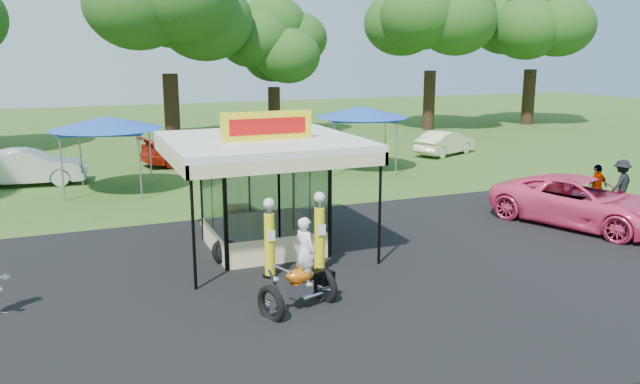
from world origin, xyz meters
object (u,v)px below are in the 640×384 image
(gas_station_kiosk, at_px, (263,192))
(spectator_east_b, at_px, (597,188))
(motorcycle, at_px, (303,272))
(kiosk_car, at_px, (244,216))
(gas_pump_left, at_px, (270,240))
(gas_pump_right, at_px, (320,234))
(tent_east, at_px, (362,112))
(tent_west, at_px, (106,123))
(spectator_east_a, at_px, (621,184))
(bg_car_c, at_px, (308,149))
(pink_sedan, at_px, (583,202))
(bg_car_b, at_px, (193,148))
(bg_car_a, at_px, (28,167))
(bg_car_e, at_px, (445,143))

(gas_station_kiosk, height_order, spectator_east_b, gas_station_kiosk)
(motorcycle, bearing_deg, kiosk_car, 65.50)
(gas_pump_left, bearing_deg, gas_pump_right, -4.21)
(tent_east, bearing_deg, tent_west, -177.38)
(spectator_east_a, bearing_deg, bg_car_c, -79.22)
(bg_car_c, bearing_deg, pink_sedan, -175.22)
(gas_pump_right, relative_size, bg_car_b, 0.41)
(kiosk_car, bearing_deg, pink_sedan, -109.35)
(pink_sedan, bearing_deg, bg_car_a, 120.05)
(gas_pump_right, height_order, tent_west, tent_west)
(gas_pump_right, bearing_deg, bg_car_c, 70.04)
(bg_car_c, xyz_separation_m, bg_car_e, (8.14, -0.79, -0.02))
(gas_pump_left, relative_size, motorcycle, 0.96)
(pink_sedan, relative_size, bg_car_c, 1.44)
(bg_car_b, relative_size, bg_car_c, 1.32)
(gas_pump_right, xyz_separation_m, tent_east, (7.50, 12.97, 1.81))
(gas_pump_left, xyz_separation_m, spectator_east_b, (13.44, 2.22, -0.16))
(spectator_east_b, relative_size, bg_car_c, 0.42)
(gas_station_kiosk, relative_size, tent_east, 1.19)
(pink_sedan, relative_size, spectator_east_b, 3.43)
(motorcycle, relative_size, tent_east, 0.50)
(bg_car_b, bearing_deg, motorcycle, 163.23)
(kiosk_car, height_order, spectator_east_b, spectator_east_b)
(gas_pump_left, height_order, tent_west, tent_west)
(bg_car_a, xyz_separation_m, bg_car_e, (21.78, 0.13, -0.11))
(tent_west, height_order, tent_east, tent_west)
(motorcycle, bearing_deg, spectator_east_a, -3.53)
(kiosk_car, relative_size, pink_sedan, 0.47)
(gas_pump_left, bearing_deg, tent_east, 55.46)
(bg_car_b, relative_size, bg_car_e, 1.31)
(bg_car_b, bearing_deg, kiosk_car, 163.25)
(bg_car_a, bearing_deg, spectator_east_b, -116.96)
(gas_pump_right, distance_m, tent_east, 15.09)
(gas_pump_left, relative_size, bg_car_b, 0.39)
(gas_pump_right, distance_m, kiosk_car, 4.77)
(bg_car_a, bearing_deg, tent_east, -92.37)
(gas_pump_right, xyz_separation_m, bg_car_c, (5.88, 16.19, -0.36))
(spectator_east_b, distance_m, bg_car_b, 19.74)
(bg_car_a, bearing_deg, pink_sedan, -122.87)
(gas_station_kiosk, xyz_separation_m, bg_car_c, (6.68, 13.73, -1.08))
(gas_pump_right, xyz_separation_m, bg_car_a, (-7.76, 15.26, -0.26))
(bg_car_c, height_order, bg_car_e, bg_car_c)
(motorcycle, bearing_deg, pink_sedan, -5.71)
(motorcycle, height_order, bg_car_b, motorcycle)
(bg_car_a, relative_size, bg_car_e, 1.16)
(kiosk_car, bearing_deg, tent_west, 25.43)
(gas_pump_left, bearing_deg, kiosk_car, 83.04)
(gas_pump_left, distance_m, gas_pump_right, 1.37)
(kiosk_car, xyz_separation_m, bg_car_c, (6.68, 11.53, 0.23))
(motorcycle, relative_size, bg_car_c, 0.54)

